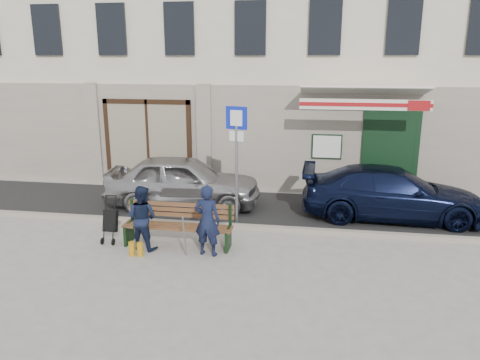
% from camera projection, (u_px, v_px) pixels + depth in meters
% --- Properties ---
extents(ground, '(80.00, 80.00, 0.00)m').
position_uv_depth(ground, '(216.00, 254.00, 9.83)').
color(ground, '#9E9991').
rests_on(ground, ground).
extents(asphalt_lane, '(60.00, 3.20, 0.01)m').
position_uv_depth(asphalt_lane, '(240.00, 208.00, 12.79)').
color(asphalt_lane, '#282828').
rests_on(asphalt_lane, ground).
extents(curb, '(60.00, 0.18, 0.12)m').
position_uv_depth(curb, '(229.00, 226.00, 11.25)').
color(curb, '#9E9384').
rests_on(curb, ground).
extents(building, '(20.00, 8.27, 10.00)m').
position_uv_depth(building, '(264.00, 29.00, 16.62)').
color(building, beige).
rests_on(building, ground).
extents(car_silver, '(4.30, 1.97, 1.43)m').
position_uv_depth(car_silver, '(183.00, 181.00, 12.78)').
color(car_silver, '#ABABB0').
rests_on(car_silver, ground).
extents(car_navy, '(4.55, 1.90, 1.31)m').
position_uv_depth(car_navy, '(392.00, 193.00, 11.87)').
color(car_navy, black).
rests_on(car_navy, ground).
extents(parking_sign, '(0.53, 0.17, 2.90)m').
position_uv_depth(parking_sign, '(236.00, 146.00, 11.09)').
color(parking_sign, gray).
rests_on(parking_sign, ground).
extents(bench, '(2.40, 1.17, 0.98)m').
position_uv_depth(bench, '(176.00, 226.00, 10.15)').
color(bench, brown).
rests_on(bench, ground).
extents(man, '(0.60, 0.43, 1.51)m').
position_uv_depth(man, '(207.00, 220.00, 9.61)').
color(man, '#121833').
rests_on(man, ground).
extents(woman, '(0.78, 0.67, 1.40)m').
position_uv_depth(woman, '(142.00, 218.00, 9.94)').
color(woman, '#121A32').
rests_on(woman, ground).
extents(stroller, '(0.30, 0.43, 1.04)m').
position_uv_depth(stroller, '(110.00, 222.00, 10.38)').
color(stroller, black).
rests_on(stroller, ground).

